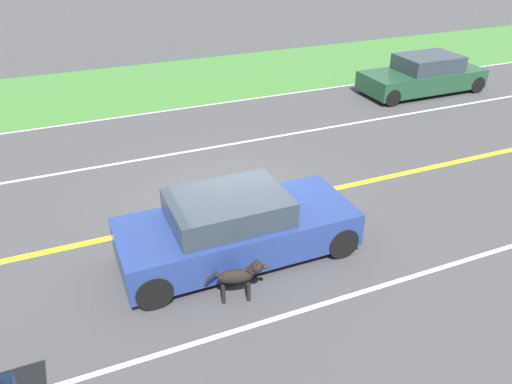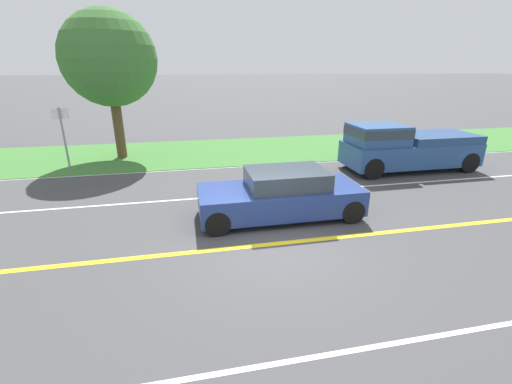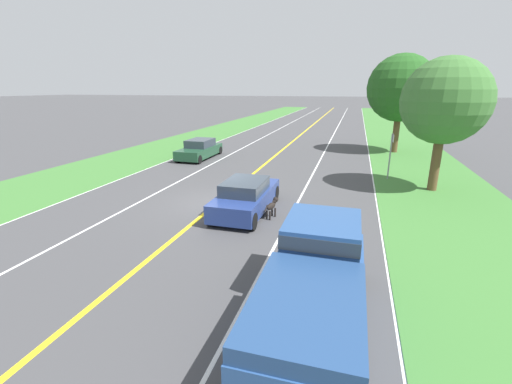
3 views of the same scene
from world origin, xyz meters
TOP-DOWN VIEW (x-y plane):
  - ground_plane at (0.00, 0.00)m, footprint 400.00×400.00m
  - centre_divider_line at (0.00, 0.00)m, footprint 0.18×160.00m
  - lane_edge_line_right at (7.00, 0.00)m, footprint 0.14×160.00m
  - lane_edge_line_left at (-7.00, 0.00)m, footprint 0.14×160.00m
  - lane_dash_same_dir at (3.50, 0.00)m, footprint 0.10×160.00m
  - lane_dash_oncoming at (-3.50, 0.00)m, footprint 0.10×160.00m
  - grass_verge_right at (10.00, 0.00)m, footprint 6.00×160.00m
  - grass_verge_left at (-10.00, 0.00)m, footprint 6.00×160.00m
  - ego_car at (1.58, -0.59)m, footprint 1.87×4.57m
  - dog at (2.80, -0.98)m, footprint 0.41×1.09m
  - pickup_truck at (5.17, -6.91)m, footprint 2.09×5.44m
  - oncoming_car at (-5.21, 9.43)m, footprint 1.88×4.59m
  - roadside_tree_right_near at (9.75, 4.97)m, footprint 4.08×4.08m
  - roadside_tree_right_far at (8.91, 15.88)m, footprint 5.10×5.10m
  - street_sign at (7.78, 6.74)m, footprint 0.11×0.64m

SIDE VIEW (x-z plane):
  - ground_plane at x=0.00m, z-range 0.00..0.00m
  - centre_divider_line at x=0.00m, z-range 0.00..0.01m
  - lane_edge_line_right at x=7.00m, z-range 0.00..0.01m
  - lane_edge_line_left at x=-7.00m, z-range 0.00..0.01m
  - lane_dash_same_dir at x=3.50m, z-range 0.00..0.01m
  - lane_dash_oncoming at x=-3.50m, z-range 0.00..0.01m
  - grass_verge_right at x=10.00m, z-range 0.00..0.03m
  - grass_verge_left at x=-10.00m, z-range 0.00..0.03m
  - dog at x=2.80m, z-range 0.10..0.90m
  - oncoming_car at x=-5.21m, z-range -0.05..1.32m
  - ego_car at x=1.58m, z-range -0.04..1.35m
  - pickup_truck at x=5.17m, z-range 0.02..1.94m
  - street_sign at x=7.78m, z-range 0.33..2.93m
  - roadside_tree_right_near at x=9.75m, z-range 1.16..7.63m
  - roadside_tree_right_far at x=8.91m, z-range 1.20..8.74m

